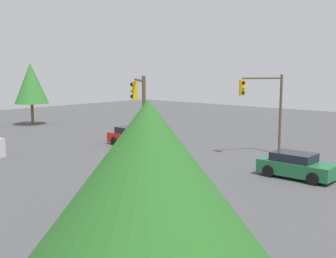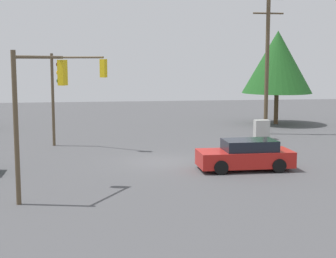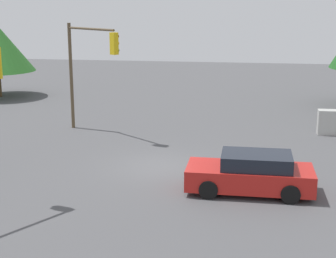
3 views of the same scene
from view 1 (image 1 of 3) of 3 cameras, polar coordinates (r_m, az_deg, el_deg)
ground_plane at (r=29.16m, az=-3.00°, el=-3.81°), size 80.00×80.00×0.00m
sedan_green at (r=24.55m, az=16.98°, el=-4.79°), size 4.14×1.91×1.41m
sedan_red at (r=33.36m, az=-4.59°, el=-1.07°), size 4.54×2.02×1.47m
traffic_signal_main at (r=30.01m, az=12.95°, el=3.78°), size 1.86×2.92×5.66m
traffic_signal_cross at (r=21.71m, az=-3.86°, el=2.62°), size 3.39×2.68×5.70m
tree_right at (r=8.14m, az=-2.65°, el=-8.62°), size 5.47×5.47×5.45m
tree_corner at (r=48.01m, az=-18.07°, el=5.90°), size 3.60×3.60×6.70m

